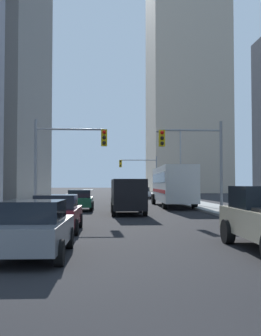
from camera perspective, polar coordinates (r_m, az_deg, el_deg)
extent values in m
cube|color=#9E9E99|center=(52.78, -9.47, -4.28)|extent=(3.21, 160.00, 0.15)
cube|color=#9E9E99|center=(53.18, 5.54, -4.29)|extent=(3.21, 160.00, 0.15)
cube|color=silver|center=(34.79, 6.00, -2.28)|extent=(2.92, 11.58, 2.90)
cube|color=black|center=(34.60, 3.94, -1.42)|extent=(0.41, 10.57, 0.80)
cube|color=red|center=(34.60, 3.94, -3.25)|extent=(0.40, 10.57, 0.28)
cylinder|color=black|center=(38.63, 3.29, -4.43)|extent=(0.32, 1.00, 1.00)
cylinder|color=black|center=(38.98, 6.73, -4.40)|extent=(0.32, 1.00, 1.00)
cylinder|color=black|center=(31.46, 4.88, -4.93)|extent=(0.32, 1.00, 1.00)
cylinder|color=black|center=(31.89, 9.08, -4.87)|extent=(0.32, 1.00, 1.00)
cylinder|color=black|center=(13.71, 13.66, -8.78)|extent=(0.28, 0.80, 0.80)
cube|color=black|center=(25.94, -0.37, -3.72)|extent=(2.07, 5.23, 1.90)
cube|color=black|center=(28.54, -0.67, -2.74)|extent=(1.76, 0.04, 0.60)
cylinder|color=black|center=(27.61, -2.57, -5.60)|extent=(0.24, 0.72, 0.72)
cylinder|color=black|center=(27.71, 1.42, -5.59)|extent=(0.24, 0.72, 0.72)
cylinder|color=black|center=(24.29, -2.43, -6.06)|extent=(0.24, 0.72, 0.72)
cylinder|color=black|center=(24.40, 2.11, -6.04)|extent=(0.24, 0.72, 0.72)
cube|color=slate|center=(11.31, -13.70, -8.93)|extent=(1.89, 4.24, 0.65)
cube|color=black|center=(11.11, -13.81, -5.94)|extent=(1.62, 1.93, 0.55)
cylinder|color=black|center=(12.83, -16.51, -9.56)|extent=(0.22, 0.64, 0.64)
cylinder|color=black|center=(12.57, -8.69, -9.78)|extent=(0.22, 0.64, 0.64)
cylinder|color=black|center=(9.92, -10.09, -11.81)|extent=(0.22, 0.64, 0.64)
cube|color=maroon|center=(16.96, -10.44, -6.71)|extent=(1.85, 4.22, 0.65)
cube|color=black|center=(16.77, -10.48, -4.70)|extent=(1.61, 1.92, 0.55)
cylinder|color=black|center=(18.43, -12.63, -7.34)|extent=(0.22, 0.64, 0.64)
cylinder|color=black|center=(18.24, -7.22, -7.43)|extent=(0.22, 0.64, 0.64)
cylinder|color=black|center=(15.79, -14.17, -8.19)|extent=(0.22, 0.64, 0.64)
cylinder|color=black|center=(15.58, -7.85, -8.32)|extent=(0.22, 0.64, 0.64)
cube|color=#195938|center=(29.84, -7.20, -4.79)|extent=(1.81, 4.20, 0.65)
cube|color=black|center=(29.67, -7.21, -3.64)|extent=(1.59, 1.90, 0.55)
cylinder|color=black|center=(31.26, -8.64, -5.26)|extent=(0.22, 0.64, 0.64)
cylinder|color=black|center=(31.15, -5.46, -5.28)|extent=(0.22, 0.64, 0.64)
cylinder|color=black|center=(28.58, -9.11, -5.54)|extent=(0.22, 0.64, 0.64)
cylinder|color=black|center=(28.47, -5.63, -5.57)|extent=(0.22, 0.64, 0.64)
cube|color=navy|center=(35.62, -1.20, -4.39)|extent=(1.92, 4.25, 0.65)
cube|color=black|center=(35.46, -1.19, -3.43)|extent=(1.64, 1.94, 0.55)
cylinder|color=black|center=(36.95, -2.63, -4.81)|extent=(0.22, 0.64, 0.64)
cylinder|color=black|center=(37.02, 0.06, -4.81)|extent=(0.22, 0.64, 0.64)
cylinder|color=black|center=(34.27, -2.55, -5.02)|extent=(0.22, 0.64, 0.64)
cylinder|color=black|center=(34.34, 0.34, -5.01)|extent=(0.22, 0.64, 0.64)
cube|color=#B7BABF|center=(53.22, 1.78, -3.68)|extent=(1.93, 4.25, 0.65)
cube|color=black|center=(53.06, 1.79, -3.04)|extent=(1.64, 1.95, 0.55)
cylinder|color=black|center=(54.49, 0.74, -3.99)|extent=(0.22, 0.64, 0.64)
cylinder|color=black|center=(54.65, 2.55, -3.98)|extent=(0.22, 0.64, 0.64)
cylinder|color=black|center=(51.81, 0.96, -4.08)|extent=(0.22, 0.64, 0.64)
cylinder|color=black|center=(51.98, 2.87, -4.07)|extent=(0.22, 0.64, 0.64)
cylinder|color=gray|center=(25.66, -13.38, 0.10)|extent=(0.18, 0.18, 6.00)
cylinder|color=gray|center=(25.59, -8.59, 5.47)|extent=(4.27, 0.12, 0.12)
cube|color=gold|center=(25.43, -3.78, 4.31)|extent=(0.38, 0.30, 1.05)
sphere|color=red|center=(25.30, -3.78, 5.11)|extent=(0.24, 0.24, 0.24)
sphere|color=black|center=(25.26, -3.78, 4.35)|extent=(0.24, 0.24, 0.24)
sphere|color=black|center=(25.23, -3.78, 3.58)|extent=(0.24, 0.24, 0.24)
cylinder|color=gray|center=(26.36, 12.78, 0.04)|extent=(0.18, 0.18, 6.00)
cylinder|color=gray|center=(26.09, 8.67, 5.32)|extent=(3.84, 0.12, 0.12)
cube|color=gold|center=(25.68, 4.48, 4.24)|extent=(0.38, 0.30, 1.05)
sphere|color=red|center=(25.56, 4.53, 5.04)|extent=(0.24, 0.24, 0.24)
sphere|color=black|center=(25.52, 4.53, 4.28)|extent=(0.24, 0.24, 0.24)
sphere|color=black|center=(25.48, 4.53, 3.53)|extent=(0.24, 0.24, 0.24)
cylinder|color=gray|center=(58.23, 3.72, -1.24)|extent=(0.18, 0.18, 6.00)
cylinder|color=gray|center=(58.04, 1.15, 1.13)|extent=(5.24, 0.12, 0.12)
cube|color=gold|center=(57.86, -1.43, 0.62)|extent=(0.38, 0.30, 1.05)
sphere|color=black|center=(57.71, -1.43, 0.97)|extent=(0.24, 0.24, 0.24)
sphere|color=#F9A514|center=(57.69, -1.43, 0.63)|extent=(0.24, 0.24, 0.24)
sphere|color=black|center=(57.67, -1.43, 0.29)|extent=(0.24, 0.24, 0.24)
cylinder|color=gray|center=(40.47, 7.12, 0.28)|extent=(0.16, 0.16, 7.50)
cylinder|color=gray|center=(40.59, 5.57, 5.30)|extent=(2.19, 0.10, 0.10)
ellipsoid|color=#4C4C51|center=(40.42, 4.03, 5.18)|extent=(0.56, 0.32, 0.20)
cube|color=#B7A893|center=(96.30, 7.80, 13.13)|extent=(16.45, 20.13, 54.98)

